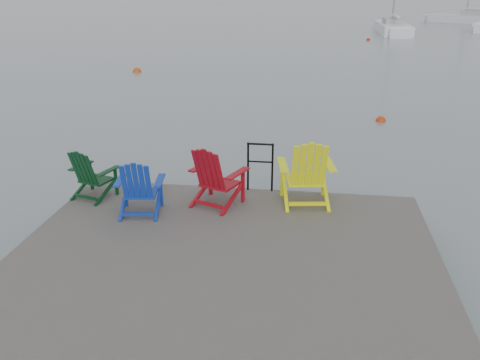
# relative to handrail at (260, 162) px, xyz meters

# --- Properties ---
(ground) EXTENTS (400.00, 400.00, 0.00)m
(ground) POSITION_rel_handrail_xyz_m (-0.25, -2.45, -1.04)
(ground) COLOR gray
(ground) RESTS_ON ground
(dock) EXTENTS (6.00, 5.00, 1.40)m
(dock) POSITION_rel_handrail_xyz_m (-0.25, -2.45, -0.69)
(dock) COLOR #292624
(dock) RESTS_ON ground
(handrail) EXTENTS (0.48, 0.04, 0.90)m
(handrail) POSITION_rel_handrail_xyz_m (0.00, 0.00, 0.00)
(handrail) COLOR black
(handrail) RESTS_ON dock
(chair_green) EXTENTS (0.85, 0.81, 0.91)m
(chair_green) POSITION_rel_handrail_xyz_m (-2.88, -0.76, -0.08)
(chair_green) COLOR #093316
(chair_green) RESTS_ON dock
(chair_blue) EXTENTS (0.84, 0.79, 0.96)m
(chair_blue) POSITION_rel_handrail_xyz_m (-1.83, -1.29, -0.06)
(chair_blue) COLOR #1032AA
(chair_blue) RESTS_ON dock
(chair_red) EXTENTS (1.02, 0.98, 1.06)m
(chair_red) POSITION_rel_handrail_xyz_m (-0.67, -0.76, -0.01)
(chair_red) COLOR maroon
(chair_red) RESTS_ON dock
(chair_yellow) EXTENTS (1.03, 0.97, 1.17)m
(chair_yellow) POSITION_rel_handrail_xyz_m (0.84, -0.50, 0.05)
(chair_yellow) COLOR #F9FE0E
(chair_yellow) RESTS_ON dock
(sailboat_near) EXTENTS (2.25, 8.65, 11.91)m
(sailboat_near) POSITION_rel_handrail_xyz_m (7.37, 37.81, -0.69)
(sailboat_near) COLOR white
(sailboat_near) RESTS_ON ground
(sailboat_far) EXTENTS (8.26, 5.97, 11.45)m
(sailboat_far) POSITION_rel_handrail_xyz_m (17.05, 50.46, -0.69)
(sailboat_far) COLOR silver
(sailboat_far) RESTS_ON ground
(buoy_a) EXTENTS (0.32, 0.32, 0.32)m
(buoy_a) POSITION_rel_handrail_xyz_m (3.03, 7.33, -1.04)
(buoy_a) COLOR #B9320A
(buoy_a) RESTS_ON ground
(buoy_b) EXTENTS (0.41, 0.41, 0.41)m
(buoy_b) POSITION_rel_handrail_xyz_m (-7.57, 15.26, -1.04)
(buoy_b) COLOR #C5440B
(buoy_b) RESTS_ON ground
(buoy_d) EXTENTS (0.32, 0.32, 0.32)m
(buoy_d) POSITION_rel_handrail_xyz_m (4.85, 31.50, -1.04)
(buoy_d) COLOR red
(buoy_d) RESTS_ON ground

